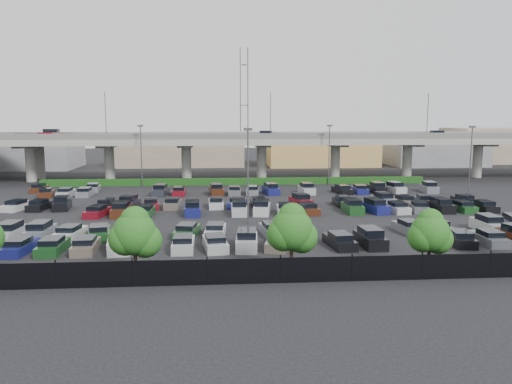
# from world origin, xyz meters

# --- Properties ---
(ground) EXTENTS (280.00, 280.00, 0.00)m
(ground) POSITION_xyz_m (0.00, 0.00, 0.00)
(ground) COLOR black
(overpass) EXTENTS (150.00, 13.00, 15.80)m
(overpass) POSITION_xyz_m (-0.25, 32.03, 6.97)
(overpass) COLOR gray
(overpass) RESTS_ON ground
(hedge) EXTENTS (66.00, 1.60, 1.10)m
(hedge) POSITION_xyz_m (0.00, 25.00, 0.55)
(hedge) COLOR #163B11
(hedge) RESTS_ON ground
(fence) EXTENTS (70.00, 0.10, 2.00)m
(fence) POSITION_xyz_m (-0.05, -28.00, 0.90)
(fence) COLOR black
(fence) RESTS_ON ground
(tree_row) EXTENTS (65.07, 3.66, 5.94)m
(tree_row) POSITION_xyz_m (0.70, -26.53, 3.52)
(tree_row) COLOR #332316
(tree_row) RESTS_ON ground
(parked_cars) EXTENTS (63.07, 41.64, 1.67)m
(parked_cars) POSITION_xyz_m (-0.54, -3.73, 0.63)
(parked_cars) COLOR silver
(parked_cars) RESTS_ON ground
(light_poles) EXTENTS (66.90, 48.38, 10.30)m
(light_poles) POSITION_xyz_m (-4.13, 2.00, 6.24)
(light_poles) COLOR #4B4B50
(light_poles) RESTS_ON ground
(distant_buildings) EXTENTS (138.00, 24.00, 9.00)m
(distant_buildings) POSITION_xyz_m (12.38, 61.81, 3.74)
(distant_buildings) COLOR gray
(distant_buildings) RESTS_ON ground
(comm_tower) EXTENTS (2.40, 2.40, 30.00)m
(comm_tower) POSITION_xyz_m (4.00, 74.00, 15.61)
(comm_tower) COLOR #4B4B50
(comm_tower) RESTS_ON ground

